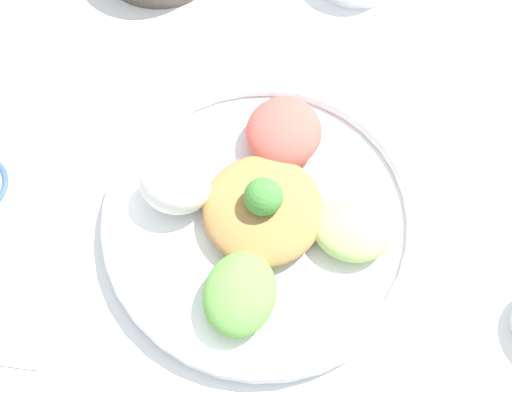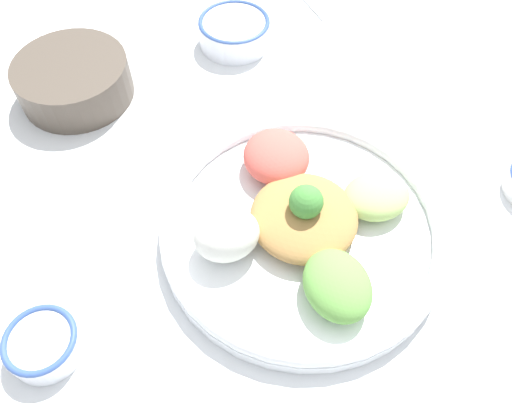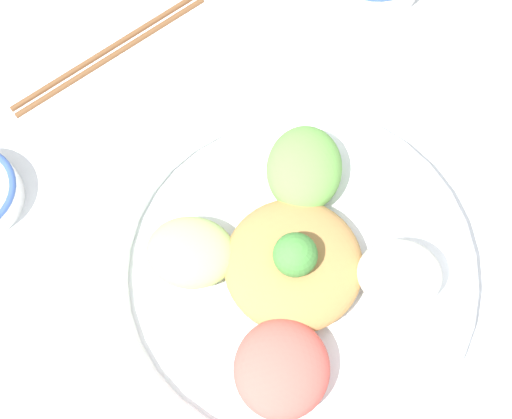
{
  "view_description": "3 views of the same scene",
  "coord_description": "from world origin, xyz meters",
  "px_view_note": "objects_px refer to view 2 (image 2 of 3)",
  "views": [
    {
      "loc": [
        0.29,
        0.02,
        0.64
      ],
      "look_at": [
        0.07,
        -0.03,
        0.1
      ],
      "focal_mm": 42.0,
      "sensor_mm": 36.0,
      "label": 1
    },
    {
      "loc": [
        0.34,
        -0.2,
        0.55
      ],
      "look_at": [
        -0.0,
        -0.08,
        0.02
      ],
      "focal_mm": 35.0,
      "sensor_mm": 36.0,
      "label": 2
    },
    {
      "loc": [
        -0.15,
        -0.02,
        0.69
      ],
      "look_at": [
        0.07,
        0.01,
        0.1
      ],
      "focal_mm": 50.0,
      "sensor_mm": 36.0,
      "label": 3
    }
  ],
  "objects_px": {
    "sauce_bowl_dark": "(43,344)",
    "serving_spoon_main": "(325,19)",
    "side_serving_bowl": "(73,78)",
    "salad_platter": "(302,223)",
    "sauce_bowl_red": "(233,31)"
  },
  "relations": [
    {
      "from": "sauce_bowl_dark",
      "to": "serving_spoon_main",
      "type": "height_order",
      "value": "sauce_bowl_dark"
    },
    {
      "from": "side_serving_bowl",
      "to": "serving_spoon_main",
      "type": "height_order",
      "value": "side_serving_bowl"
    },
    {
      "from": "salad_platter",
      "to": "sauce_bowl_red",
      "type": "height_order",
      "value": "salad_platter"
    },
    {
      "from": "serving_spoon_main",
      "to": "side_serving_bowl",
      "type": "bearing_deg",
      "value": 89.79
    },
    {
      "from": "salad_platter",
      "to": "side_serving_bowl",
      "type": "bearing_deg",
      "value": -146.12
    },
    {
      "from": "salad_platter",
      "to": "serving_spoon_main",
      "type": "relative_size",
      "value": 2.72
    },
    {
      "from": "side_serving_bowl",
      "to": "serving_spoon_main",
      "type": "relative_size",
      "value": 1.31
    },
    {
      "from": "sauce_bowl_red",
      "to": "side_serving_bowl",
      "type": "relative_size",
      "value": 0.69
    },
    {
      "from": "serving_spoon_main",
      "to": "sauce_bowl_red",
      "type": "bearing_deg",
      "value": 86.47
    },
    {
      "from": "side_serving_bowl",
      "to": "salad_platter",
      "type": "bearing_deg",
      "value": 33.88
    },
    {
      "from": "sauce_bowl_red",
      "to": "side_serving_bowl",
      "type": "distance_m",
      "value": 0.27
    },
    {
      "from": "serving_spoon_main",
      "to": "salad_platter",
      "type": "bearing_deg",
      "value": 145.88
    },
    {
      "from": "salad_platter",
      "to": "sauce_bowl_dark",
      "type": "relative_size",
      "value": 4.4
    },
    {
      "from": "sauce_bowl_red",
      "to": "sauce_bowl_dark",
      "type": "bearing_deg",
      "value": -38.54
    },
    {
      "from": "sauce_bowl_red",
      "to": "side_serving_bowl",
      "type": "xyz_separation_m",
      "value": [
        0.04,
        -0.27,
        0.01
      ]
    }
  ]
}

